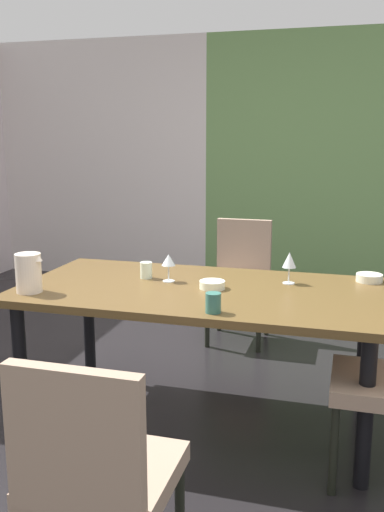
# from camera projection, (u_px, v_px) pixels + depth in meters

# --- Properties ---
(ground_plane) EXTENTS (5.88, 5.99, 0.02)m
(ground_plane) POSITION_uv_depth(u_px,v_px,m) (163.00, 415.00, 3.21)
(ground_plane) COLOR black
(back_panel_interior) EXTENTS (2.44, 0.10, 2.51)m
(back_panel_interior) POSITION_uv_depth(u_px,v_px,m) (98.00, 161.00, 6.17)
(back_panel_interior) COLOR silver
(back_panel_interior) RESTS_ON ground_plane
(garden_window_panel) EXTENTS (3.44, 0.10, 2.51)m
(garden_window_panel) POSITION_uv_depth(u_px,v_px,m) (383.00, 165.00, 5.39)
(garden_window_panel) COLOR #6B9354
(garden_window_panel) RESTS_ON ground_plane
(dining_table) EXTENTS (1.90, 0.99, 0.75)m
(dining_table) POSITION_uv_depth(u_px,v_px,m) (200.00, 302.00, 3.00)
(dining_table) COLOR brown
(dining_table) RESTS_ON ground_plane
(chair_head_far) EXTENTS (0.44, 0.45, 0.90)m
(chair_head_far) POSITION_uv_depth(u_px,v_px,m) (240.00, 273.00, 4.31)
(chair_head_far) COLOR gray
(chair_head_far) RESTS_ON ground_plane
(chair_head_near) EXTENTS (0.44, 0.44, 0.90)m
(chair_head_near) POSITION_uv_depth(u_px,v_px,m) (95.00, 471.00, 1.76)
(chair_head_near) COLOR gray
(chair_head_near) RESTS_ON ground_plane
(wine_glass_near_window) EXTENTS (0.07, 0.07, 0.17)m
(wine_glass_near_window) POSITION_uv_depth(u_px,v_px,m) (289.00, 261.00, 3.04)
(wine_glass_near_window) COLOR silver
(wine_glass_near_window) RESTS_ON dining_table
(wine_glass_north) EXTENTS (0.08, 0.08, 0.15)m
(wine_glass_north) POSITION_uv_depth(u_px,v_px,m) (169.00, 261.00, 3.09)
(wine_glass_north) COLOR silver
(wine_glass_north) RESTS_ON dining_table
(serving_bowl_near_shelf) EXTENTS (0.13, 0.13, 0.04)m
(serving_bowl_near_shelf) POSITION_uv_depth(u_px,v_px,m) (212.00, 285.00, 2.96)
(serving_bowl_near_shelf) COLOR white
(serving_bowl_near_shelf) RESTS_ON dining_table
(serving_bowl_left) EXTENTS (0.14, 0.14, 0.04)m
(serving_bowl_left) POSITION_uv_depth(u_px,v_px,m) (369.00, 278.00, 3.10)
(serving_bowl_left) COLOR silver
(serving_bowl_left) RESTS_ON dining_table
(cup_front) EXTENTS (0.07, 0.07, 0.09)m
(cup_front) POSITION_uv_depth(u_px,v_px,m) (213.00, 303.00, 2.55)
(cup_front) COLOR #32675C
(cup_front) RESTS_ON dining_table
(cup_west) EXTENTS (0.07, 0.07, 0.09)m
(cup_west) POSITION_uv_depth(u_px,v_px,m) (146.00, 270.00, 3.17)
(cup_west) COLOR silver
(cup_west) RESTS_ON dining_table
(pitcher_rear) EXTENTS (0.15, 0.13, 0.20)m
(pitcher_rear) POSITION_uv_depth(u_px,v_px,m) (29.00, 273.00, 2.88)
(pitcher_rear) COLOR #F5E2CC
(pitcher_rear) RESTS_ON dining_table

